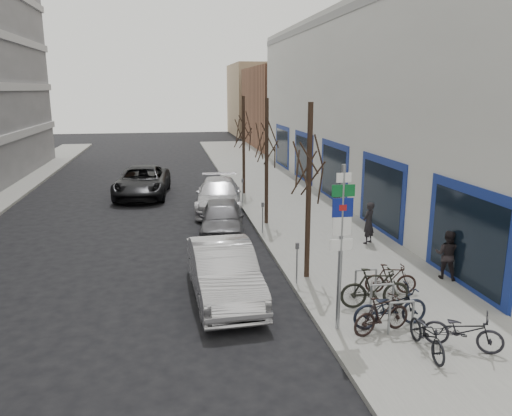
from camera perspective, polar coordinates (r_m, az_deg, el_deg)
name	(u,v)px	position (r m, az deg, el deg)	size (l,w,h in m)	color
ground	(241,342)	(12.28, -1.78, -15.07)	(120.00, 120.00, 0.00)	black
sidewalk_east	(308,223)	(22.31, 5.98, -1.66)	(5.00, 70.00, 0.15)	slate
commercial_building	(490,104)	(32.49, 25.18, 10.68)	(20.00, 32.00, 10.00)	#B7B7B2
brick_building_far	(309,107)	(52.75, 6.07, 11.36)	(12.00, 14.00, 8.00)	brown
tan_building_far	(281,100)	(67.39, 2.91, 12.28)	(13.00, 12.00, 9.00)	#937A5B
highway_sign_pole	(341,238)	(11.87, 9.71, -3.43)	(0.55, 0.10, 4.20)	gray
bike_rack	(382,295)	(13.52, 14.20, -9.63)	(0.66, 2.26, 0.83)	gray
tree_near	(310,150)	(14.87, 6.15, 6.58)	(1.80, 1.80, 5.50)	black
tree_mid	(267,132)	(21.16, 1.23, 8.68)	(1.80, 1.80, 5.50)	black
tree_far	(244,122)	(27.55, -1.44, 9.79)	(1.80, 1.80, 5.50)	black
meter_front	(297,259)	(15.01, 4.71, -5.85)	(0.10, 0.08, 1.27)	gray
meter_mid	(263,215)	(20.15, 0.76, -0.76)	(0.10, 0.08, 1.27)	gray
meter_back	(243,189)	(25.44, -1.55, 2.23)	(0.10, 0.08, 1.27)	gray
bike_near_left	(428,332)	(11.94, 19.03, -13.20)	(0.50, 1.65, 1.01)	black
bike_near_right	(382,314)	(12.51, 14.19, -11.68)	(0.48, 1.61, 0.98)	black
bike_mid_curb	(391,304)	(12.84, 15.13, -10.52)	(0.59, 1.97, 1.20)	black
bike_mid_inner	(375,288)	(13.77, 13.46, -8.86)	(0.56, 1.89, 1.15)	black
bike_far_curb	(464,327)	(12.36, 22.63, -12.48)	(0.52, 1.71, 1.05)	black
bike_far_inner	(391,278)	(14.87, 15.15, -7.78)	(0.44, 1.48, 0.90)	black
parked_car_front	(224,272)	(14.31, -3.72, -7.29)	(1.70, 4.87, 1.60)	#BAB9BF
parked_car_mid	(222,218)	(20.33, -3.91, -1.17)	(1.75, 4.35, 1.48)	#504F54
parked_car_back	(219,195)	(24.55, -4.28, 1.45)	(2.17, 5.35, 1.55)	#B9B9BE
lane_car	(142,182)	(28.57, -12.86, 2.96)	(2.74, 5.93, 1.65)	black
pedestrian_near	(368,223)	(19.26, 12.73, -1.67)	(0.58, 0.38, 1.60)	black
pedestrian_far	(447,254)	(16.44, 21.01, -4.96)	(0.57, 0.39, 1.55)	black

